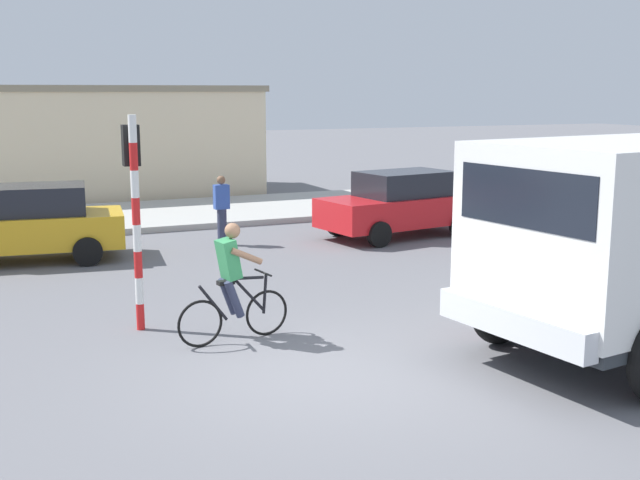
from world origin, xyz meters
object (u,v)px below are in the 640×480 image
object	(u,v)px
cyclist	(233,283)
car_white_mid	(401,203)
pedestrian_near_kerb	(222,209)
traffic_light_pole	(134,192)
car_red_near	(26,223)

from	to	relation	value
cyclist	car_white_mid	bearing A→B (deg)	45.34
car_white_mid	cyclist	bearing A→B (deg)	-134.66
cyclist	pedestrian_near_kerb	world-z (taller)	cyclist
traffic_light_pole	car_white_mid	world-z (taller)	traffic_light_pole
cyclist	traffic_light_pole	xyz separation A→B (m)	(-1.11, 1.19, 1.20)
traffic_light_pole	car_red_near	size ratio (longest dim) A/B	0.77
traffic_light_pole	car_red_near	distance (m)	6.03
pedestrian_near_kerb	car_red_near	bearing A→B (deg)	-178.76
traffic_light_pole	car_red_near	bearing A→B (deg)	101.73
car_red_near	car_white_mid	world-z (taller)	same
pedestrian_near_kerb	traffic_light_pole	bearing A→B (deg)	-117.57
car_red_near	car_white_mid	distance (m)	8.64
cyclist	pedestrian_near_kerb	xyz separation A→B (m)	(1.96, 7.06, -0.02)
traffic_light_pole	pedestrian_near_kerb	size ratio (longest dim) A/B	1.98
car_white_mid	car_red_near	bearing A→B (deg)	176.17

